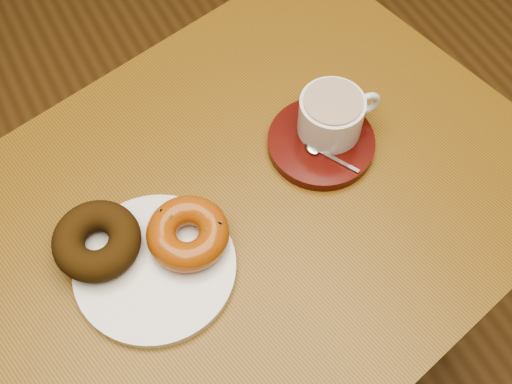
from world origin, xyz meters
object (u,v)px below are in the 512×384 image
coffee_cup (332,115)px  donut_plate (155,267)px  cafe_table (245,245)px  saucer (321,143)px

coffee_cup → donut_plate: bearing=-158.0°
cafe_table → donut_plate: donut_plate is taller
cafe_table → coffee_cup: bearing=2.9°
saucer → coffee_cup: 0.05m
saucer → coffee_cup: bearing=28.2°
donut_plate → saucer: saucer is taller
cafe_table → saucer: saucer is taller
saucer → coffee_cup: (0.02, 0.01, 0.04)m
saucer → donut_plate: bearing=-167.4°
donut_plate → coffee_cup: coffee_cup is taller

